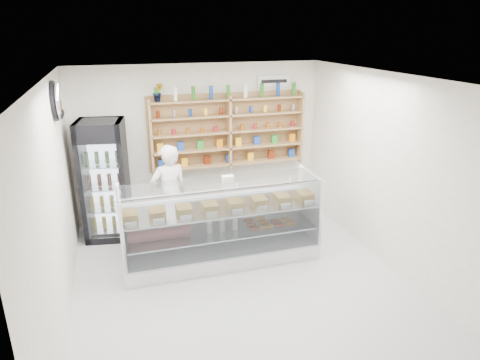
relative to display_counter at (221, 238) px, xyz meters
name	(u,v)px	position (x,y,z in m)	size (l,w,h in m)	color
room	(240,188)	(0.09, -0.66, 1.05)	(5.00, 5.00, 5.00)	#B5B5BA
display_counter	(221,238)	(0.00, 0.00, 0.00)	(2.93, 0.87, 1.27)	white
shop_worker	(170,195)	(-0.64, 0.82, 0.48)	(0.61, 0.40, 1.66)	silver
drinks_cooler	(105,180)	(-1.62, 1.32, 0.65)	(0.82, 0.80, 2.00)	black
wall_shelving	(229,132)	(0.59, 1.68, 1.24)	(2.84, 0.28, 1.33)	#A5884D
potted_plant	(158,92)	(-0.63, 1.68, 2.00)	(0.17, 0.14, 0.32)	#1E6626
security_mirror	(59,101)	(-2.08, 0.54, 2.10)	(0.15, 0.50, 0.50)	silver
wall_sign	(274,81)	(1.49, 1.81, 2.10)	(0.62, 0.03, 0.20)	white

